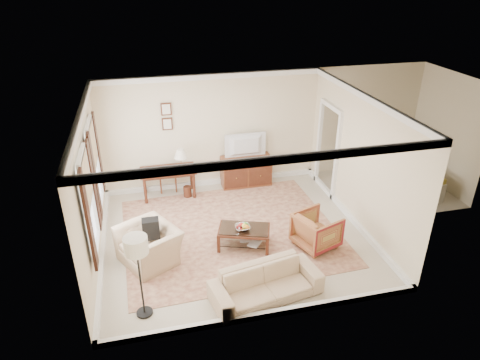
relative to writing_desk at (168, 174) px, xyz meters
name	(u,v)px	position (x,y,z in m)	size (l,w,h in m)	color
room_shell	(233,126)	(1.18, -2.07, 1.85)	(5.51, 5.01, 2.91)	beige
annex_bedroom	(395,176)	(5.67, -0.92, -0.28)	(3.00, 2.70, 2.90)	beige
window_front	(89,203)	(-1.52, -2.77, 0.93)	(0.12, 1.56, 1.80)	#CCB284
window_rear	(95,165)	(-1.52, -1.17, 0.93)	(0.12, 1.56, 1.80)	#CCB284
doorway	(327,151)	(3.89, -0.57, 0.46)	(0.10, 1.12, 2.25)	white
rug	(231,231)	(1.14, -1.92, -0.61)	(4.50, 3.85, 0.01)	maroon
writing_desk	(168,174)	(0.00, 0.00, 0.00)	(1.33, 0.67, 0.73)	#4D2316
desk_chair	(167,171)	(-0.01, 0.35, -0.09)	(0.45, 0.45, 1.05)	brown
desk_lamp	(181,159)	(0.33, 0.00, 0.36)	(0.32, 0.32, 0.50)	silver
framed_prints	(167,116)	(0.10, 0.40, 1.32)	(0.25, 0.04, 0.68)	#4D2316
sideboard	(246,171)	(2.00, 0.16, -0.22)	(1.28, 0.49, 0.79)	brown
tv	(246,139)	(2.00, 0.14, 0.67)	(1.01, 0.58, 0.13)	black
coffee_table	(244,233)	(1.29, -2.51, -0.29)	(1.17, 0.90, 0.44)	#4D2316
fruit_bowl	(243,227)	(1.25, -2.54, -0.13)	(0.42, 0.42, 0.10)	silver
book_a	(240,238)	(1.22, -2.45, -0.45)	(0.28, 0.04, 0.38)	brown
book_b	(250,242)	(1.38, -2.62, -0.45)	(0.28, 0.03, 0.38)	brown
striped_armchair	(317,229)	(2.73, -2.83, -0.21)	(0.78, 0.73, 0.81)	maroon
club_armchair	(149,240)	(-0.60, -2.54, -0.14)	(1.10, 0.72, 0.96)	tan
backpack	(151,227)	(-0.54, -2.49, 0.11)	(0.32, 0.22, 0.40)	black
sofa	(266,279)	(1.30, -4.04, -0.24)	(1.93, 0.56, 0.75)	tan
floor_lamp	(137,251)	(-0.78, -3.97, 0.65)	(0.37, 0.37, 1.52)	black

